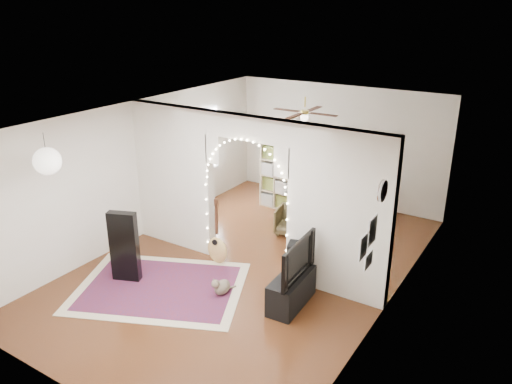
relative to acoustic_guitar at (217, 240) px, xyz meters
The scene contains 25 objects.
floor 0.73m from the acoustic_guitar, 26.04° to the left, with size 7.50×7.50×0.00m, color black.
ceiling 2.32m from the acoustic_guitar, 26.04° to the left, with size 5.00×7.50×0.02m, color white.
wall_back 4.13m from the acoustic_guitar, 82.71° to the left, with size 5.00×0.02×2.70m, color silver.
wall_front 3.65m from the acoustic_guitar, 81.68° to the right, with size 5.00×0.02×2.70m, color silver.
wall_left 2.19m from the acoustic_guitar, behind, with size 0.02×7.50×2.70m, color silver.
wall_right 3.15m from the acoustic_guitar, ahead, with size 0.02×7.50×2.70m, color silver.
divider_wall 1.12m from the acoustic_guitar, 26.04° to the left, with size 5.00×0.20×2.70m.
fairy_lights 1.21m from the acoustic_guitar, 13.20° to the left, with size 1.64×0.04×1.60m, color #FFEABF, non-canonical shape.
window 3.02m from the acoustic_guitar, 133.69° to the left, with size 0.04×1.20×1.40m, color white.
wall_clock 3.43m from the acoustic_guitar, ahead, with size 0.31×0.31×0.03m, color white.
picture_frames 3.26m from the acoustic_guitar, 14.07° to the right, with size 0.02×0.50×0.70m, color white, non-canonical shape.
paper_lantern 3.13m from the acoustic_guitar, 122.85° to the right, with size 0.40×0.40×0.40m, color white.
ceiling_fan 3.02m from the acoustic_guitar, 77.19° to the left, with size 1.10×1.10×0.30m, color gold, non-canonical shape.
area_rug 1.31m from the acoustic_guitar, 103.93° to the right, with size 2.68×2.00×0.02m, color maroon.
guitar_case 1.60m from the acoustic_guitar, 126.49° to the right, with size 0.47×0.16×1.23m, color black.
acoustic_guitar is the anchor object (origin of this frame).
tabby_cat 1.09m from the acoustic_guitar, 50.16° to the right, with size 0.28×0.49×0.32m.
floor_speaker 1.61m from the acoustic_guitar, ahead, with size 0.38×0.36×0.82m.
media_console 1.82m from the acoustic_guitar, 14.82° to the right, with size 0.40×1.00×0.50m, color black.
tv 1.85m from the acoustic_guitar, 14.82° to the right, with size 1.07×0.14×0.62m, color black.
bookcase 2.90m from the acoustic_guitar, 91.15° to the left, with size 1.47×0.37×1.51m, color #C0AF8B.
dining_table 2.99m from the acoustic_guitar, 66.54° to the left, with size 1.33×1.01×0.76m.
flower_vase 3.01m from the acoustic_guitar, 66.54° to the left, with size 0.18×0.18×0.19m, color white.
dining_chair_left 1.88m from the acoustic_guitar, 73.26° to the left, with size 0.59×0.60×0.55m, color #483E24.
dining_chair_right 2.75m from the acoustic_guitar, 74.24° to the left, with size 0.48×0.49×0.45m, color #483E24.
Camera 1 is at (4.32, -6.60, 4.39)m, focal length 35.00 mm.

